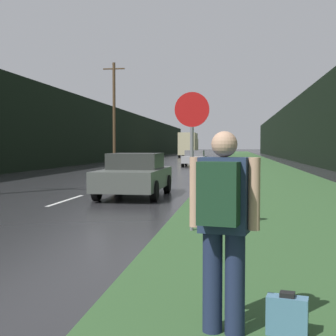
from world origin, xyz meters
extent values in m
cube|color=#33562D|center=(6.66, 40.00, 0.01)|extent=(6.00, 240.00, 0.02)
cube|color=silver|center=(0.00, 12.96, 0.00)|extent=(0.12, 3.00, 0.01)
cube|color=silver|center=(0.00, 19.96, 0.00)|extent=(0.12, 3.00, 0.01)
cube|color=black|center=(-9.66, 50.00, 3.12)|extent=(2.00, 140.00, 6.25)
cube|color=black|center=(12.66, 50.00, 3.47)|extent=(2.00, 140.00, 6.95)
cylinder|color=#4C3823|center=(-4.73, 36.93, 4.26)|extent=(0.24, 0.24, 8.53)
cube|color=#4C3823|center=(-4.73, 36.93, 8.03)|extent=(1.80, 0.10, 0.10)
cylinder|color=slate|center=(4.27, 8.29, 1.01)|extent=(0.07, 0.07, 2.02)
cylinder|color=#B71414|center=(4.27, 8.29, 2.36)|extent=(0.67, 0.02, 0.67)
cylinder|color=#1E2847|center=(4.90, 3.37, 0.45)|extent=(0.17, 0.17, 0.90)
cylinder|color=#1E2847|center=(5.09, 3.33, 0.45)|extent=(0.17, 0.17, 0.90)
cube|color=navy|center=(5.00, 3.35, 1.23)|extent=(0.45, 0.31, 0.65)
sphere|color=tan|center=(5.00, 3.35, 1.66)|extent=(0.22, 0.22, 0.22)
cylinder|color=tan|center=(4.74, 3.40, 1.25)|extent=(0.10, 0.10, 0.61)
cylinder|color=tan|center=(5.25, 3.29, 1.25)|extent=(0.10, 0.10, 0.61)
cube|color=#193823|center=(4.95, 3.14, 1.26)|extent=(0.36, 0.24, 0.52)
cube|color=teal|center=(5.54, 3.38, 0.18)|extent=(0.37, 0.22, 0.35)
cube|color=black|center=(5.54, 3.38, 0.37)|extent=(0.14, 0.13, 0.04)
cube|color=#4C514C|center=(1.83, 14.42, 0.60)|extent=(1.88, 4.41, 0.62)
cube|color=#2D302D|center=(1.83, 14.64, 1.17)|extent=(1.59, 1.99, 0.52)
cylinder|color=black|center=(2.72, 13.05, 0.32)|extent=(0.20, 0.63, 0.63)
cylinder|color=black|center=(0.94, 13.05, 0.32)|extent=(0.20, 0.63, 0.63)
cylinder|color=black|center=(2.72, 15.78, 0.32)|extent=(0.20, 0.63, 0.63)
cylinder|color=black|center=(0.94, 15.78, 0.32)|extent=(0.20, 0.63, 0.63)
cube|color=#9E9EA3|center=(1.83, 38.02, 0.59)|extent=(1.78, 4.26, 0.56)
cube|color=#5E5E61|center=(1.83, 38.24, 1.10)|extent=(1.51, 1.92, 0.47)
cylinder|color=black|center=(2.67, 36.70, 0.34)|extent=(0.20, 0.69, 0.69)
cylinder|color=black|center=(0.99, 36.70, 0.34)|extent=(0.20, 0.69, 0.69)
cylinder|color=black|center=(2.67, 39.34, 0.34)|extent=(0.20, 0.69, 0.69)
cylinder|color=black|center=(0.99, 39.34, 0.34)|extent=(0.20, 0.69, 0.69)
cube|color=#6E684F|center=(-1.83, 73.87, 1.64)|extent=(2.33, 2.21, 2.48)
cube|color=tan|center=(-1.83, 69.85, 2.06)|extent=(2.45, 5.84, 3.31)
cylinder|color=black|center=(-2.99, 73.65, 0.45)|extent=(0.28, 0.90, 0.90)
cylinder|color=black|center=(-0.66, 73.65, 0.45)|extent=(0.28, 0.90, 0.90)
cylinder|color=black|center=(-2.99, 68.39, 0.45)|extent=(0.28, 0.90, 0.90)
cylinder|color=black|center=(-0.66, 68.39, 0.45)|extent=(0.28, 0.90, 0.90)
camera|label=1|loc=(5.08, -0.69, 1.64)|focal=50.00mm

